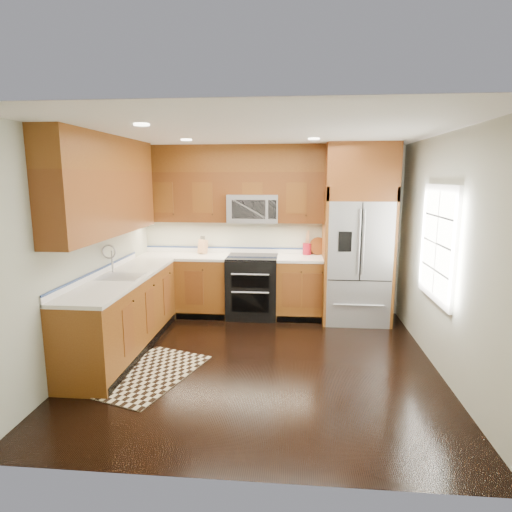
# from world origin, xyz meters

# --- Properties ---
(ground) EXTENTS (4.00, 4.00, 0.00)m
(ground) POSITION_xyz_m (0.00, 0.00, 0.00)
(ground) COLOR black
(ground) RESTS_ON ground
(wall_back) EXTENTS (4.00, 0.02, 2.60)m
(wall_back) POSITION_xyz_m (0.00, 2.00, 1.30)
(wall_back) COLOR #B0B5A3
(wall_back) RESTS_ON ground
(wall_left) EXTENTS (0.02, 4.00, 2.60)m
(wall_left) POSITION_xyz_m (-2.00, 0.00, 1.30)
(wall_left) COLOR #B0B5A3
(wall_left) RESTS_ON ground
(wall_right) EXTENTS (0.02, 4.00, 2.60)m
(wall_right) POSITION_xyz_m (2.00, 0.00, 1.30)
(wall_right) COLOR #B0B5A3
(wall_right) RESTS_ON ground
(window) EXTENTS (0.04, 1.10, 1.30)m
(window) POSITION_xyz_m (1.98, 0.20, 1.40)
(window) COLOR white
(window) RESTS_ON ground
(base_cabinets) EXTENTS (2.85, 3.00, 0.90)m
(base_cabinets) POSITION_xyz_m (-1.23, 0.90, 0.45)
(base_cabinets) COLOR brown
(base_cabinets) RESTS_ON ground
(countertop) EXTENTS (2.86, 3.01, 0.04)m
(countertop) POSITION_xyz_m (-1.09, 1.01, 0.92)
(countertop) COLOR silver
(countertop) RESTS_ON base_cabinets
(upper_cabinets) EXTENTS (2.85, 3.00, 1.15)m
(upper_cabinets) POSITION_xyz_m (-1.15, 1.09, 2.02)
(upper_cabinets) COLOR brown
(upper_cabinets) RESTS_ON ground
(range) EXTENTS (0.76, 0.67, 0.95)m
(range) POSITION_xyz_m (-0.25, 1.67, 0.47)
(range) COLOR black
(range) RESTS_ON ground
(microwave) EXTENTS (0.76, 0.40, 0.42)m
(microwave) POSITION_xyz_m (-0.25, 1.80, 1.66)
(microwave) COLOR #B2B2B7
(microwave) RESTS_ON ground
(refrigerator) EXTENTS (0.98, 0.75, 2.60)m
(refrigerator) POSITION_xyz_m (1.30, 1.63, 1.30)
(refrigerator) COLOR #B2B2B7
(refrigerator) RESTS_ON ground
(sink_faucet) EXTENTS (0.54, 0.44, 0.37)m
(sink_faucet) POSITION_xyz_m (-1.73, 0.23, 0.99)
(sink_faucet) COLOR #B2B2B7
(sink_faucet) RESTS_ON countertop
(rug) EXTENTS (1.17, 1.51, 0.01)m
(rug) POSITION_xyz_m (-1.17, -0.43, 0.01)
(rug) COLOR black
(rug) RESTS_ON ground
(knife_block) EXTENTS (0.14, 0.16, 0.28)m
(knife_block) POSITION_xyz_m (-1.05, 1.86, 1.05)
(knife_block) COLOR tan
(knife_block) RESTS_ON countertop
(utensil_crock) EXTENTS (0.17, 0.17, 0.38)m
(utensil_crock) POSITION_xyz_m (0.58, 1.92, 1.07)
(utensil_crock) COLOR maroon
(utensil_crock) RESTS_ON countertop
(cutting_board) EXTENTS (0.31, 0.31, 0.02)m
(cutting_board) POSITION_xyz_m (0.75, 1.94, 0.95)
(cutting_board) COLOR brown
(cutting_board) RESTS_ON countertop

